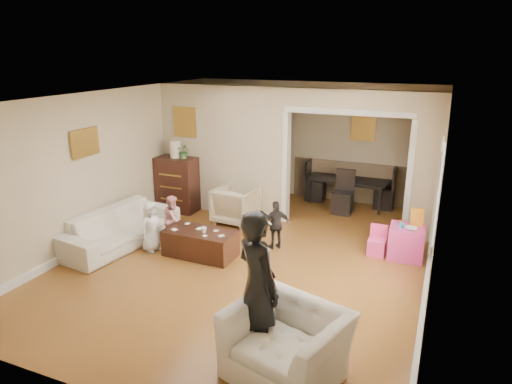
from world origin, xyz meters
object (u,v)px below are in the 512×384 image
at_px(child_kneel_a, 151,227).
at_px(child_kneel_b, 173,219).
at_px(armchair_back, 236,205).
at_px(dresser, 177,184).
at_px(sofa, 121,227).
at_px(play_table, 406,242).
at_px(child_toddler, 276,225).
at_px(dining_table, 349,191).
at_px(adult_person, 258,287).
at_px(armchair_front, 287,344).
at_px(cyan_cup, 401,225).
at_px(coffee_cup, 204,230).
at_px(coffee_table, 200,243).
at_px(table_lamp, 175,149).

xyz_separation_m(child_kneel_a, child_kneel_b, (0.15, 0.45, -0.00)).
height_order(armchair_back, dresser, dresser).
xyz_separation_m(dresser, child_kneel_b, (0.83, -1.46, -0.14)).
height_order(sofa, play_table, sofa).
distance_m(armchair_back, child_toddler, 1.44).
relative_size(dining_table, child_kneel_a, 2.00).
distance_m(adult_person, child_toddler, 2.95).
xyz_separation_m(sofa, dining_table, (3.19, 3.73, -0.01)).
distance_m(armchair_front, dresser, 5.49).
xyz_separation_m(play_table, dining_table, (-1.43, 2.35, 0.04)).
bearing_deg(cyan_cup, coffee_cup, -157.06).
xyz_separation_m(adult_person, child_kneel_a, (-2.72, 1.90, -0.43)).
distance_m(dining_table, child_kneel_a, 4.53).
xyz_separation_m(sofa, child_toddler, (2.53, 0.90, 0.11)).
height_order(armchair_front, adult_person, adult_person).
relative_size(armchair_front, child_toddler, 1.34).
xyz_separation_m(armchair_front, child_kneel_b, (-2.96, 2.50, 0.06)).
xyz_separation_m(coffee_cup, adult_person, (1.77, -2.00, 0.38)).
xyz_separation_m(armchair_back, armchair_front, (2.36, -3.81, 0.01)).
bearing_deg(coffee_table, armchair_back, 93.79).
xyz_separation_m(armchair_back, child_kneel_a, (-0.74, -1.76, 0.08)).
relative_size(armchair_back, armchair_front, 0.69).
distance_m(sofa, coffee_cup, 1.60).
bearing_deg(coffee_table, dining_table, 64.60).
relative_size(dresser, coffee_table, 0.98).
relative_size(dresser, child_toddler, 1.35).
relative_size(sofa, dining_table, 1.26).
relative_size(coffee_cup, child_kneel_b, 0.11).
bearing_deg(table_lamp, child_kneel_b, -60.38).
xyz_separation_m(dining_table, adult_person, (0.17, -5.63, 0.56)).
relative_size(armchair_back, cyan_cup, 9.75).
distance_m(sofa, adult_person, 3.90).
height_order(sofa, child_toddler, child_toddler).
bearing_deg(child_kneel_a, table_lamp, 30.76).
height_order(dresser, child_kneel_a, dresser).
relative_size(play_table, dining_table, 0.32).
xyz_separation_m(armchair_front, play_table, (0.87, 3.44, -0.10)).
bearing_deg(adult_person, child_kneel_a, -1.01).
xyz_separation_m(sofa, child_kneel_b, (0.78, 0.45, 0.11)).
bearing_deg(dining_table, child_kneel_b, -119.02).
height_order(table_lamp, dining_table, table_lamp).
relative_size(table_lamp, dining_table, 0.21).
relative_size(armchair_back, adult_person, 0.45).
relative_size(coffee_table, play_table, 2.13).
height_order(coffee_table, cyan_cup, cyan_cup).
distance_m(table_lamp, dining_table, 3.85).
bearing_deg(armchair_front, dresser, 150.17).
xyz_separation_m(dresser, dining_table, (3.23, 1.83, -0.27)).
bearing_deg(armchair_back, sofa, 56.43).
height_order(dresser, adult_person, adult_person).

